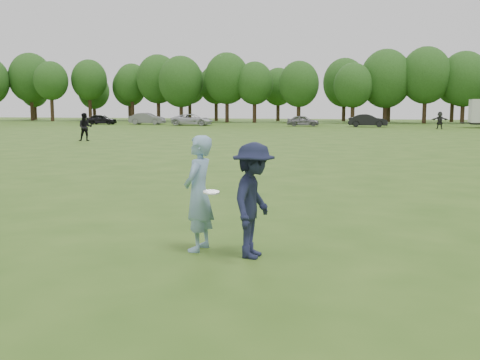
{
  "coord_description": "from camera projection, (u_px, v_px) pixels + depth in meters",
  "views": [
    {
      "loc": [
        2.08,
        -8.65,
        2.42
      ],
      "look_at": [
        -0.32,
        1.09,
        1.1
      ],
      "focal_mm": 42.0,
      "sensor_mm": 36.0,
      "label": 1
    }
  ],
  "objects": [
    {
      "name": "ground",
      "position": [
        243.0,
        256.0,
        9.14
      ],
      "size": [
        200.0,
        200.0,
        0.0
      ],
      "primitive_type": "plane",
      "color": "#325518",
      "rests_on": "ground"
    },
    {
      "name": "disc_in_play",
      "position": [
        211.0,
        192.0,
        9.08
      ],
      "size": [
        0.3,
        0.3,
        0.07
      ],
      "color": "white",
      "rests_on": "ground"
    },
    {
      "name": "car_b",
      "position": [
        147.0,
        119.0,
        74.27
      ],
      "size": [
        4.75,
        1.81,
        1.55
      ],
      "primitive_type": "imported",
      "rotation": [
        0.0,
        0.0,
        1.61
      ],
      "color": "slate",
      "rests_on": "ground"
    },
    {
      "name": "car_e",
      "position": [
        303.0,
        121.0,
        67.99
      ],
      "size": [
        4.04,
        1.95,
        1.33
      ],
      "primitive_type": "imported",
      "rotation": [
        0.0,
        0.0,
        1.67
      ],
      "color": "slate",
      "rests_on": "ground"
    },
    {
      "name": "player_far_a",
      "position": [
        85.0,
        127.0,
        39.05
      ],
      "size": [
        1.18,
        1.07,
        1.96
      ],
      "primitive_type": "imported",
      "rotation": [
        0.0,
        0.0,
        0.43
      ],
      "color": "black",
      "rests_on": "ground"
    },
    {
      "name": "car_f",
      "position": [
        368.0,
        121.0,
        65.59
      ],
      "size": [
        4.57,
        1.73,
        1.49
      ],
      "primitive_type": "imported",
      "rotation": [
        0.0,
        0.0,
        1.6
      ],
      "color": "black",
      "rests_on": "ground"
    },
    {
      "name": "defender",
      "position": [
        253.0,
        200.0,
        8.95
      ],
      "size": [
        0.77,
        1.25,
        1.86
      ],
      "primitive_type": "imported",
      "rotation": [
        0.0,
        0.0,
        1.5
      ],
      "color": "#181C34",
      "rests_on": "ground"
    },
    {
      "name": "thrower",
      "position": [
        199.0,
        193.0,
        9.39
      ],
      "size": [
        0.52,
        0.75,
        1.94
      ],
      "primitive_type": "imported",
      "rotation": [
        0.0,
        0.0,
        -1.66
      ],
      "color": "#7FA4C5",
      "rests_on": "ground"
    },
    {
      "name": "player_far_d",
      "position": [
        440.0,
        120.0,
        59.76
      ],
      "size": [
        1.78,
        0.75,
        1.86
      ],
      "primitive_type": "imported",
      "rotation": [
        0.0,
        0.0,
        -0.12
      ],
      "color": "#282828",
      "rests_on": "ground"
    },
    {
      "name": "car_c",
      "position": [
        192.0,
        120.0,
        70.82
      ],
      "size": [
        5.38,
        2.79,
        1.45
      ],
      "primitive_type": "imported",
      "rotation": [
        0.0,
        0.0,
        1.65
      ],
      "color": "silver",
      "rests_on": "ground"
    },
    {
      "name": "treeline",
      "position": [
        386.0,
        80.0,
        81.66
      ],
      "size": [
        130.35,
        18.39,
        11.74
      ],
      "color": "#332114",
      "rests_on": "ground"
    },
    {
      "name": "car_a",
      "position": [
        102.0,
        119.0,
        74.7
      ],
      "size": [
        4.06,
        1.85,
        1.35
      ],
      "primitive_type": "imported",
      "rotation": [
        0.0,
        0.0,
        1.64
      ],
      "color": "black",
      "rests_on": "ground"
    }
  ]
}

